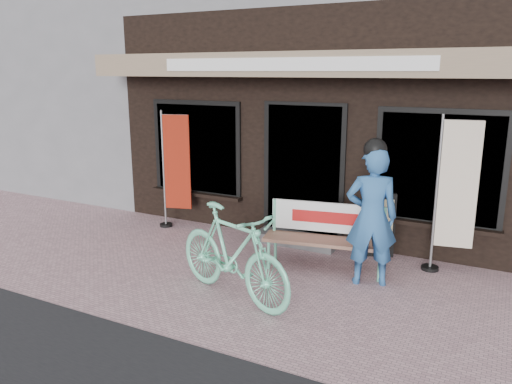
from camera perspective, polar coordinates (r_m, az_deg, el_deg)
The scene contains 9 objects.
ground at distance 6.49m, azimuth -1.46°, elevation -10.54°, with size 70.00×70.00×0.00m, color #BC9097.
storefront at distance 10.55m, azimuth 11.99°, elevation 15.19°, with size 7.00×6.77×6.00m.
neighbor_left_near at distance 15.60m, azimuth -20.15°, elevation 14.86°, with size 10.00×7.00×6.40m, color slate.
bench at distance 6.90m, azimuth 8.03°, elevation -4.45°, with size 1.72×0.72×0.90m.
person at distance 6.39m, azimuth 13.08°, elevation -2.48°, with size 0.76×0.63×1.88m.
bicycle at distance 5.93m, azimuth -2.72°, elevation -7.03°, with size 0.53×1.88×1.13m, color #74E2B5.
nobori_red at distance 8.61m, azimuth -9.25°, elevation 2.68°, with size 0.60×0.28×2.02m.
nobori_cream at distance 7.04m, azimuth 21.67°, elevation -0.14°, with size 0.63×0.27×2.13m.
menu_stand at distance 7.48m, azimuth 13.78°, elevation -3.59°, with size 0.48×0.25×0.96m.
Camera 1 is at (2.86, -5.18, 2.66)m, focal length 35.00 mm.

